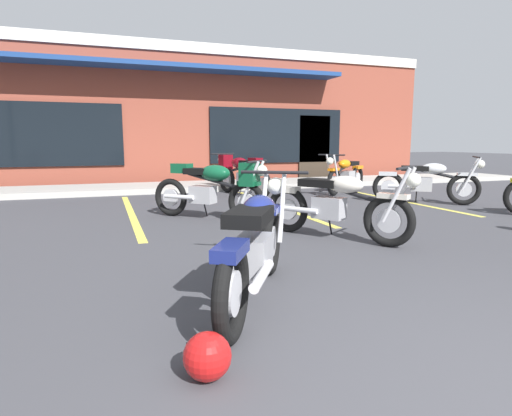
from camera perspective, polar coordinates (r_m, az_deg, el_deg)
ground_plane at (r=4.83m, az=3.03°, el=-6.18°), size 80.00×80.00×0.00m
sidewalk_kerb at (r=11.55m, az=-10.57°, el=2.80°), size 22.00×1.80×0.14m
brick_storefront_building at (r=15.65m, az=-13.27°, el=11.54°), size 17.32×6.54×4.11m
painted_stall_lines at (r=8.06m, az=-6.45°, el=-0.15°), size 8.46×4.80×0.01m
motorcycle_foreground_classic at (r=3.35m, az=0.03°, el=-4.76°), size 1.34×1.87×0.98m
motorcycle_red_sportbike at (r=10.80m, az=11.95°, el=4.44°), size 1.81×1.44×0.98m
motorcycle_black_cruiser at (r=9.34m, az=21.88°, el=3.34°), size 1.79×1.48×0.98m
motorcycle_silver_naked at (r=6.91m, az=-5.78°, el=2.77°), size 1.66×1.65×0.98m
motorcycle_green_cafe_racer at (r=10.15m, az=-2.08°, el=4.73°), size 0.95×2.06×0.98m
motorcycle_orange_scrambler at (r=5.58m, az=10.68°, el=0.55°), size 1.39×1.84×0.98m
helmet_on_pavement at (r=2.40m, az=-6.55°, el=-19.09°), size 0.26×0.26×0.26m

